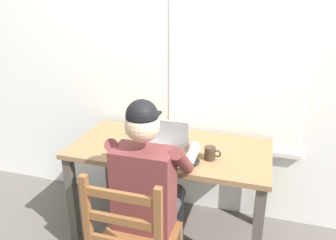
% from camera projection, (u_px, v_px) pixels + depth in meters
% --- Properties ---
extents(ground_plane, '(8.00, 8.00, 0.00)m').
position_uv_depth(ground_plane, '(170.00, 231.00, 2.61)').
color(ground_plane, '#56514C').
extents(back_wall, '(6.00, 0.08, 2.60)m').
position_uv_depth(back_wall, '(187.00, 58.00, 2.53)').
color(back_wall, silver).
rests_on(back_wall, ground).
extents(desk, '(1.40, 0.69, 0.74)m').
position_uv_depth(desk, '(170.00, 159.00, 2.39)').
color(desk, olive).
rests_on(desk, ground).
extents(seated_person, '(0.50, 0.60, 1.24)m').
position_uv_depth(seated_person, '(150.00, 183.00, 1.99)').
color(seated_person, brown).
rests_on(seated_person, ground).
extents(laptop, '(0.33, 0.29, 0.23)m').
position_uv_depth(laptop, '(162.00, 148.00, 2.21)').
color(laptop, '#ADAFB2').
rests_on(laptop, desk).
extents(computer_mouse, '(0.06, 0.10, 0.03)m').
position_uv_depth(computer_mouse, '(195.00, 162.00, 2.10)').
color(computer_mouse, black).
rests_on(computer_mouse, desk).
extents(coffee_mug_white, '(0.11, 0.08, 0.09)m').
position_uv_depth(coffee_mug_white, '(171.00, 129.00, 2.54)').
color(coffee_mug_white, white).
rests_on(coffee_mug_white, desk).
extents(coffee_mug_dark, '(0.11, 0.07, 0.09)m').
position_uv_depth(coffee_mug_dark, '(210.00, 153.00, 2.15)').
color(coffee_mug_dark, '#38281E').
rests_on(coffee_mug_dark, desk).
extents(book_stack_main, '(0.19, 0.15, 0.09)m').
position_uv_depth(book_stack_main, '(145.00, 129.00, 2.54)').
color(book_stack_main, '#38844C').
rests_on(book_stack_main, desk).
extents(paper_pile_near_laptop, '(0.29, 0.25, 0.01)m').
position_uv_depth(paper_pile_near_laptop, '(159.00, 152.00, 2.25)').
color(paper_pile_near_laptop, white).
rests_on(paper_pile_near_laptop, desk).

